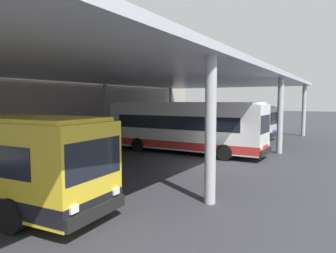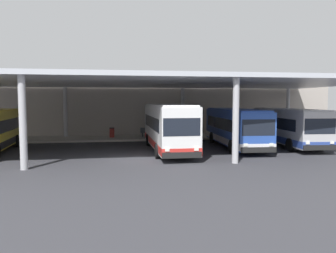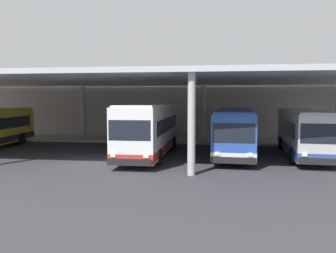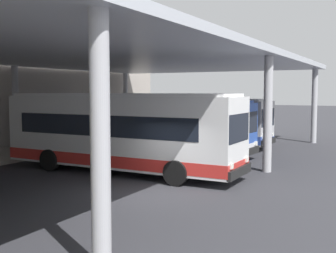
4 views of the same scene
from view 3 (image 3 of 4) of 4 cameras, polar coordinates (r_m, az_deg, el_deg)
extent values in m
plane|color=#333338|center=(21.49, -12.31, -5.99)|extent=(200.00, 200.00, 0.00)
cube|color=#A39E93|center=(32.62, -5.13, -2.16)|extent=(42.00, 4.50, 0.18)
cube|color=#ADA399|center=(35.58, -3.97, 3.50)|extent=(48.00, 1.60, 6.48)
cube|color=silver|center=(26.40, -8.33, 7.78)|extent=(40.00, 17.00, 0.30)
cylinder|color=#B2B2B7|center=(35.98, -14.13, 2.40)|extent=(0.40, 0.40, 5.25)
cylinder|color=#B2B2B7|center=(17.39, 3.95, 0.36)|extent=(0.40, 0.40, 5.25)
cylinder|color=#B2B2B7|center=(33.34, 5.92, 2.35)|extent=(0.40, 0.40, 5.25)
cylinder|color=black|center=(32.16, -23.33, -1.87)|extent=(0.35, 1.02, 1.00)
cube|color=white|center=(23.64, -3.02, -0.29)|extent=(2.55, 11.21, 3.10)
cube|color=red|center=(23.77, -3.00, -3.17)|extent=(2.57, 11.23, 0.50)
cube|color=black|center=(23.76, -2.95, 0.46)|extent=(2.58, 9.20, 0.90)
cube|color=black|center=(18.22, -6.45, -0.65)|extent=(2.30, 0.13, 1.10)
cube|color=black|center=(18.36, -6.47, -5.96)|extent=(2.45, 0.17, 0.36)
cube|color=white|center=(23.55, -3.03, 3.62)|extent=(2.35, 10.76, 0.12)
cube|color=yellow|center=(18.18, -6.45, 2.56)|extent=(1.75, 0.13, 0.28)
cube|color=white|center=(18.56, -9.17, -4.78)|extent=(0.28, 0.08, 0.20)
cube|color=white|center=(18.10, -3.71, -4.97)|extent=(0.28, 0.08, 0.20)
cylinder|color=black|center=(20.75, -8.22, -4.90)|extent=(0.28, 1.00, 1.00)
cylinder|color=black|center=(20.20, -1.52, -5.11)|extent=(0.28, 1.00, 1.00)
cylinder|color=black|center=(27.03, -4.27, -2.67)|extent=(0.28, 1.00, 1.00)
cylinder|color=black|center=(26.61, 0.89, -2.77)|extent=(0.28, 1.00, 1.00)
cube|color=#284CA8|center=(24.16, 11.03, -0.74)|extent=(3.09, 10.53, 2.70)
cube|color=silver|center=(24.27, 10.99, -3.09)|extent=(3.11, 10.55, 0.50)
cube|color=black|center=(24.28, 11.04, 0.00)|extent=(3.02, 8.66, 0.90)
cube|color=black|center=(19.00, 10.95, -1.09)|extent=(2.30, 0.25, 1.10)
cube|color=black|center=(19.11, 10.88, -5.60)|extent=(2.46, 0.30, 0.36)
cube|color=#2A50B0|center=(24.07, 11.08, 2.61)|extent=(2.87, 10.10, 0.12)
cube|color=yellow|center=(18.96, 10.99, 1.38)|extent=(1.75, 0.22, 0.28)
cube|color=white|center=(19.09, 8.19, -4.51)|extent=(0.28, 0.10, 0.20)
cube|color=white|center=(19.08, 13.61, -4.60)|extent=(0.28, 0.10, 0.20)
cylinder|color=black|center=(21.15, 7.60, -4.72)|extent=(0.34, 1.01, 1.00)
cylinder|color=black|center=(21.14, 14.26, -4.82)|extent=(0.34, 1.01, 1.00)
cylinder|color=black|center=(27.16, 8.44, -2.67)|extent=(0.34, 1.01, 1.00)
cylinder|color=black|center=(27.15, 13.61, -2.75)|extent=(0.34, 1.01, 1.00)
cube|color=#B7B7BC|center=(25.16, 21.94, -0.77)|extent=(3.22, 10.55, 2.70)
cube|color=#2D4799|center=(25.27, 21.88, -3.03)|extent=(3.24, 10.57, 0.50)
cube|color=black|center=(25.29, 21.91, -0.07)|extent=(3.13, 8.68, 0.90)
cube|color=black|center=(20.10, 24.49, -1.11)|extent=(2.30, 0.28, 1.10)
cube|color=black|center=(20.21, 24.40, -5.38)|extent=(2.46, 0.33, 0.36)
cube|color=silver|center=(25.08, 22.04, 2.44)|extent=(2.99, 10.12, 0.12)
cube|color=yellow|center=(20.07, 24.55, 1.22)|extent=(1.75, 0.24, 0.28)
cube|color=white|center=(19.99, 21.90, -4.39)|extent=(0.28, 0.10, 0.20)
cylinder|color=black|center=(21.95, 20.14, -4.61)|extent=(0.35, 1.02, 1.00)
cylinder|color=black|center=(22.44, 26.36, -4.62)|extent=(0.35, 1.02, 1.00)
cylinder|color=black|center=(27.93, 18.39, -2.65)|extent=(0.35, 1.02, 1.00)
cylinder|color=black|center=(28.31, 23.33, -2.70)|extent=(0.35, 1.02, 1.00)
cube|color=#4C515B|center=(32.12, -1.09, -1.27)|extent=(1.80, 0.44, 0.08)
cube|color=#4C515B|center=(32.29, -1.03, -0.80)|extent=(1.80, 0.06, 0.44)
cube|color=#2D2D33|center=(32.26, -2.31, -1.65)|extent=(0.10, 0.36, 0.45)
cube|color=#2D2D33|center=(32.04, 0.15, -1.69)|extent=(0.10, 0.36, 0.45)
cylinder|color=maroon|center=(32.93, -7.59, -1.17)|extent=(0.48, 0.48, 0.90)
cylinder|color=black|center=(32.88, -7.60, -0.32)|extent=(0.52, 0.52, 0.08)
camera|label=1|loc=(27.04, -53.15, 2.28)|focal=33.16mm
camera|label=2|loc=(8.75, -94.66, -0.83)|focal=35.30mm
camera|label=4|loc=(23.61, -50.83, 2.34)|focal=45.40mm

